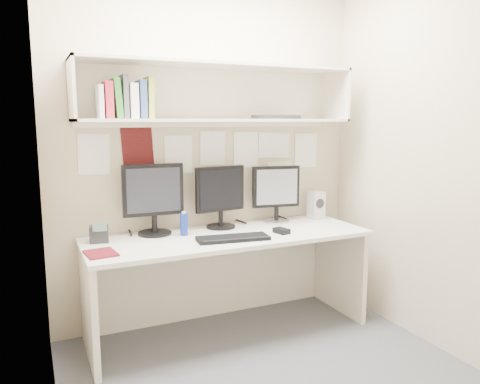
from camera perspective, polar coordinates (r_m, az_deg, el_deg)
name	(u,v)px	position (r m, az deg, el deg)	size (l,w,h in m)	color
floor	(271,374)	(3.06, 3.76, -21.29)	(2.40, 2.00, 0.01)	#4A4A4F
wall_back	(210,151)	(3.57, -3.69, 5.04)	(2.40, 0.02, 2.60)	#BDAD90
wall_front	(401,183)	(1.85, 19.02, 1.06)	(2.40, 0.02, 2.60)	#BDAD90
wall_left	(44,171)	(2.34, -22.80, 2.38)	(0.02, 2.00, 2.60)	#BDAD90
wall_right	(430,155)	(3.40, 22.17, 4.22)	(0.02, 2.00, 2.60)	#BDAD90
desk	(229,283)	(3.44, -1.41, -11.05)	(2.00, 0.70, 0.73)	silver
overhead_hutch	(216,93)	(3.43, -2.90, 11.91)	(2.00, 0.38, 0.40)	silver
pinned_papers	(210,157)	(3.56, -3.64, 4.23)	(1.92, 0.01, 0.48)	white
monitor_left	(153,197)	(3.33, -10.50, -0.56)	(0.43, 0.24, 0.50)	black
monitor_center	(220,194)	(3.49, -2.43, -0.29)	(0.40, 0.22, 0.46)	black
monitor_right	(276,191)	(3.69, 4.42, 0.07)	(0.38, 0.21, 0.44)	#A5A5AA
keyboard	(233,238)	(3.17, -0.86, -5.65)	(0.49, 0.17, 0.02)	black
mouse	(281,231)	(3.36, 5.08, -4.74)	(0.07, 0.12, 0.04)	black
speaker	(316,205)	(3.89, 9.25, -1.57)	(0.12, 0.12, 0.22)	#B2B3AE
blue_bottle	(184,224)	(3.30, -6.84, -3.90)	(0.05, 0.05, 0.17)	navy
maroon_notebook	(101,253)	(2.97, -16.61, -7.17)	(0.17, 0.21, 0.01)	#5A0F17
desk_phone	(99,234)	(3.24, -16.81, -4.90)	(0.13, 0.12, 0.15)	black
book_stack	(126,99)	(3.16, -13.75, 10.90)	(0.34, 0.17, 0.28)	silver
hutch_tray	(277,117)	(3.54, 4.48, 9.11)	(0.38, 0.15, 0.03)	black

